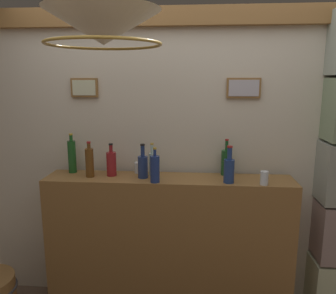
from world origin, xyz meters
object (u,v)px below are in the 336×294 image
object	(u,v)px
liquor_bottle_scotch	(229,169)
liquor_bottle_tequila	(111,163)
liquor_bottle_port	(155,169)
pendant_lamp	(103,29)
liquor_bottle_amaro	(152,163)
liquor_bottle_mezcal	(143,166)
glass_tumbler_highball	(138,168)
liquor_bottle_gin	(226,162)
liquor_bottle_whiskey	(72,156)
liquor_bottle_bourbon	(90,162)
glass_tumbler_rocks	(264,178)

from	to	relation	value
liquor_bottle_scotch	liquor_bottle_tequila	bearing A→B (deg)	172.83
liquor_bottle_port	pendant_lamp	bearing A→B (deg)	-110.87
liquor_bottle_amaro	liquor_bottle_mezcal	xyz separation A→B (m)	(-0.06, -0.09, -0.00)
liquor_bottle_tequila	glass_tumbler_highball	distance (m)	0.22
pendant_lamp	liquor_bottle_gin	bearing A→B (deg)	46.26
glass_tumbler_highball	pendant_lamp	xyz separation A→B (m)	(-0.04, -0.77, 0.95)
liquor_bottle_tequila	liquor_bottle_amaro	world-z (taller)	same
liquor_bottle_port	liquor_bottle_mezcal	bearing A→B (deg)	135.51
liquor_bottle_tequila	liquor_bottle_scotch	distance (m)	0.90
liquor_bottle_port	pendant_lamp	xyz separation A→B (m)	(-0.20, -0.53, 0.89)
liquor_bottle_tequila	liquor_bottle_whiskey	size ratio (longest dim) A/B	0.80
liquor_bottle_bourbon	liquor_bottle_whiskey	size ratio (longest dim) A/B	0.87
liquor_bottle_mezcal	glass_tumbler_rocks	world-z (taller)	liquor_bottle_mezcal
liquor_bottle_amaro	liquor_bottle_gin	bearing A→B (deg)	4.89
glass_tumbler_highball	liquor_bottle_scotch	bearing A→B (deg)	-16.61
glass_tumbler_highball	liquor_bottle_amaro	bearing A→B (deg)	-23.44
glass_tumbler_highball	pendant_lamp	world-z (taller)	pendant_lamp
liquor_bottle_tequila	liquor_bottle_amaro	distance (m)	0.32
pendant_lamp	liquor_bottle_bourbon	bearing A→B (deg)	116.54
liquor_bottle_gin	glass_tumbler_rocks	distance (m)	0.35
liquor_bottle_port	liquor_bottle_whiskey	distance (m)	0.72
liquor_bottle_whiskey	liquor_bottle_mezcal	xyz separation A→B (m)	(0.59, -0.10, -0.04)
liquor_bottle_gin	glass_tumbler_highball	distance (m)	0.70
liquor_bottle_tequila	liquor_bottle_scotch	xyz separation A→B (m)	(0.89, -0.11, 0.00)
liquor_bottle_bourbon	liquor_bottle_mezcal	xyz separation A→B (m)	(0.41, 0.00, -0.02)
liquor_bottle_whiskey	glass_tumbler_highball	distance (m)	0.54
liquor_bottle_whiskey	liquor_bottle_mezcal	size ratio (longest dim) A/B	1.21
liquor_bottle_bourbon	liquor_bottle_mezcal	size ratio (longest dim) A/B	1.05
liquor_bottle_amaro	glass_tumbler_highball	world-z (taller)	liquor_bottle_amaro
liquor_bottle_bourbon	pendant_lamp	world-z (taller)	pendant_lamp
glass_tumbler_rocks	liquor_bottle_whiskey	bearing A→B (deg)	172.04
liquor_bottle_bourbon	liquor_bottle_gin	world-z (taller)	liquor_bottle_gin
liquor_bottle_amaro	pendant_lamp	distance (m)	1.16
glass_tumbler_rocks	glass_tumbler_highball	world-z (taller)	glass_tumbler_rocks
liquor_bottle_port	glass_tumbler_rocks	size ratio (longest dim) A/B	2.61
glass_tumbler_highball	pendant_lamp	distance (m)	1.23
glass_tumbler_rocks	pendant_lamp	world-z (taller)	pendant_lamp
liquor_bottle_bourbon	liquor_bottle_amaro	distance (m)	0.48
liquor_bottle_gin	pendant_lamp	bearing A→B (deg)	-133.74
liquor_bottle_gin	glass_tumbler_rocks	size ratio (longest dim) A/B	2.88
liquor_bottle_port	liquor_bottle_mezcal	size ratio (longest dim) A/B	0.98
liquor_bottle_bourbon	liquor_bottle_tequila	size ratio (longest dim) A/B	1.08
liquor_bottle_scotch	pendant_lamp	bearing A→B (deg)	-142.72
liquor_bottle_mezcal	liquor_bottle_tequila	bearing A→B (deg)	170.78
liquor_bottle_amaro	liquor_bottle_port	bearing A→B (deg)	-76.73
liquor_bottle_port	glass_tumbler_rocks	distance (m)	0.78
liquor_bottle_scotch	pendant_lamp	distance (m)	1.29
liquor_bottle_bourbon	pendant_lamp	xyz separation A→B (m)	(0.31, -0.63, 0.88)
pendant_lamp	glass_tumbler_rocks	bearing A→B (deg)	28.39
liquor_bottle_gin	pendant_lamp	size ratio (longest dim) A/B	0.46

